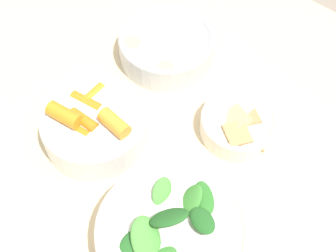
{
  "coord_description": "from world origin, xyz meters",
  "views": [
    {
      "loc": [
        -0.23,
        -0.31,
        1.34
      ],
      "look_at": [
        0.07,
        -0.05,
        0.75
      ],
      "focal_mm": 50.0,
      "sensor_mm": 36.0,
      "label": 1
    }
  ],
  "objects_px": {
    "bowl_carrots": "(93,126)",
    "bowl_beans_hotdog": "(166,47)",
    "bowl_greens": "(172,237)",
    "bowl_cookies": "(239,124)"
  },
  "relations": [
    {
      "from": "bowl_cookies",
      "to": "bowl_beans_hotdog",
      "type": "bearing_deg",
      "value": 76.48
    },
    {
      "from": "bowl_carrots",
      "to": "bowl_cookies",
      "type": "relative_size",
      "value": 1.34
    },
    {
      "from": "bowl_carrots",
      "to": "bowl_beans_hotdog",
      "type": "height_order",
      "value": "bowl_carrots"
    },
    {
      "from": "bowl_carrots",
      "to": "bowl_greens",
      "type": "distance_m",
      "value": 0.21
    },
    {
      "from": "bowl_greens",
      "to": "bowl_cookies",
      "type": "relative_size",
      "value": 1.63
    },
    {
      "from": "bowl_beans_hotdog",
      "to": "bowl_greens",
      "type": "bearing_deg",
      "value": -137.57
    },
    {
      "from": "bowl_carrots",
      "to": "bowl_beans_hotdog",
      "type": "distance_m",
      "value": 0.21
    },
    {
      "from": "bowl_beans_hotdog",
      "to": "bowl_cookies",
      "type": "height_order",
      "value": "bowl_beans_hotdog"
    },
    {
      "from": "bowl_beans_hotdog",
      "to": "bowl_cookies",
      "type": "bearing_deg",
      "value": -103.52
    },
    {
      "from": "bowl_greens",
      "to": "bowl_cookies",
      "type": "distance_m",
      "value": 0.22
    }
  ]
}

